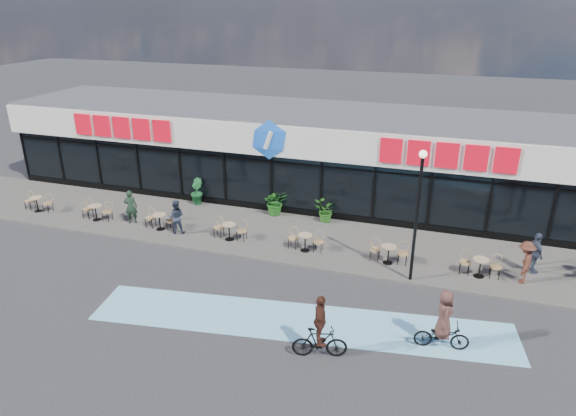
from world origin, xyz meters
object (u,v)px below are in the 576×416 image
(lamp_post, at_px, (418,206))
(patron_left, at_px, (131,207))
(bistro_set_0, at_px, (38,202))
(pedestrian_a, at_px, (525,262))
(cyclist_b, at_px, (443,327))
(potted_plant_right, at_px, (276,202))
(potted_plant_left, at_px, (196,191))
(pedestrian_b, at_px, (535,253))
(patron_right, at_px, (176,217))
(cyclist_a, at_px, (320,333))
(potted_plant_mid, at_px, (325,211))

(lamp_post, relative_size, patron_left, 3.10)
(bistro_set_0, height_order, patron_left, patron_left)
(bistro_set_0, height_order, pedestrian_a, pedestrian_a)
(cyclist_b, bearing_deg, potted_plant_right, 135.38)
(potted_plant_left, bearing_deg, pedestrian_a, -12.26)
(pedestrian_b, bearing_deg, patron_right, 74.26)
(patron_left, distance_m, pedestrian_b, 17.45)
(cyclist_b, bearing_deg, pedestrian_b, 61.29)
(potted_plant_left, height_order, patron_left, patron_left)
(cyclist_a, xyz_separation_m, cyclist_b, (3.44, 1.54, -0.07))
(potted_plant_right, relative_size, patron_right, 0.81)
(potted_plant_right, distance_m, pedestrian_a, 11.37)
(patron_left, distance_m, pedestrian_a, 16.98)
(pedestrian_b, xyz_separation_m, cyclist_a, (-6.59, -7.30, -0.09))
(patron_left, bearing_deg, bistro_set_0, -21.69)
(potted_plant_left, distance_m, cyclist_b, 14.92)
(potted_plant_right, bearing_deg, potted_plant_left, 179.29)
(cyclist_a, bearing_deg, potted_plant_right, 116.28)
(potted_plant_left, height_order, potted_plant_right, potted_plant_left)
(patron_right, xyz_separation_m, pedestrian_b, (14.88, 1.06, 0.05))
(patron_left, height_order, cyclist_a, cyclist_a)
(potted_plant_left, bearing_deg, lamp_post, -21.34)
(lamp_post, distance_m, potted_plant_right, 8.50)
(bistro_set_0, xyz_separation_m, cyclist_a, (16.13, -6.41, 0.29))
(potted_plant_mid, xyz_separation_m, patron_right, (-6.05, -3.23, 0.26))
(potted_plant_right, xyz_separation_m, cyclist_a, (4.76, -9.63, 0.11))
(lamp_post, relative_size, potted_plant_right, 3.98)
(patron_left, height_order, patron_right, patron_left)
(lamp_post, xyz_separation_m, bistro_set_0, (-18.28, 1.12, -2.55))
(bistro_set_0, relative_size, patron_left, 0.95)
(bistro_set_0, height_order, patron_right, patron_right)
(pedestrian_b, bearing_deg, potted_plant_left, 61.55)
(patron_left, height_order, pedestrian_b, pedestrian_b)
(potted_plant_mid, bearing_deg, potted_plant_left, 178.27)
(potted_plant_right, bearing_deg, cyclist_a, -63.72)
(bistro_set_0, relative_size, cyclist_b, 0.76)
(potted_plant_mid, xyz_separation_m, pedestrian_a, (8.38, -3.10, 0.30))
(patron_right, xyz_separation_m, pedestrian_a, (14.43, 0.14, 0.04))
(patron_right, bearing_deg, cyclist_a, 123.68)
(cyclist_b, bearing_deg, pedestrian_a, 60.81)
(pedestrian_a, bearing_deg, patron_left, -81.48)
(pedestrian_a, xyz_separation_m, cyclist_b, (-2.70, -4.83, -0.16))
(potted_plant_right, xyz_separation_m, patron_right, (-3.53, -3.39, 0.15))
(patron_right, distance_m, cyclist_b, 12.63)
(lamp_post, height_order, cyclist_b, lamp_post)
(pedestrian_b, bearing_deg, cyclist_a, 118.12)
(patron_left, distance_m, cyclist_a, 12.67)
(potted_plant_left, distance_m, potted_plant_mid, 6.83)
(lamp_post, bearing_deg, patron_right, 174.82)
(bistro_set_0, distance_m, cyclist_a, 17.36)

